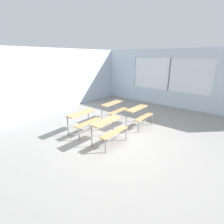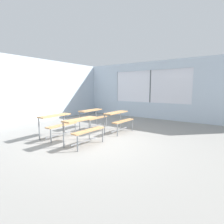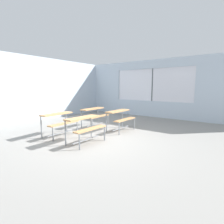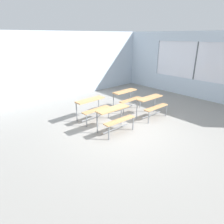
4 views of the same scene
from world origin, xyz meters
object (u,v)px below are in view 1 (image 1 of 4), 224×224
at_px(desk_bench_r0c1, 139,113).
at_px(desk_bench_r1c1, 114,107).
at_px(desk_bench_r0c0, 109,127).
at_px(desk_bench_r1c0, 83,118).

height_order(desk_bench_r0c1, desk_bench_r1c1, same).
bearing_deg(desk_bench_r0c0, desk_bench_r1c0, 90.08).
xyz_separation_m(desk_bench_r0c0, desk_bench_r1c0, (0.02, 1.19, 0.00)).
bearing_deg(desk_bench_r0c0, desk_bench_r1c1, 35.43).
bearing_deg(desk_bench_r0c0, desk_bench_r0c1, 0.05).
bearing_deg(desk_bench_r1c0, desk_bench_r0c1, -37.64).
bearing_deg(desk_bench_r1c1, desk_bench_r0c1, -88.96).
xyz_separation_m(desk_bench_r0c1, desk_bench_r1c0, (-1.75, 1.22, 0.00)).
xyz_separation_m(desk_bench_r0c0, desk_bench_r1c1, (1.72, 1.18, 0.00)).
relative_size(desk_bench_r1c0, desk_bench_r1c1, 1.01).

